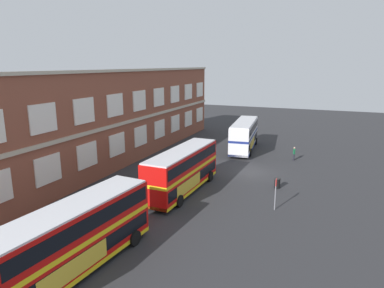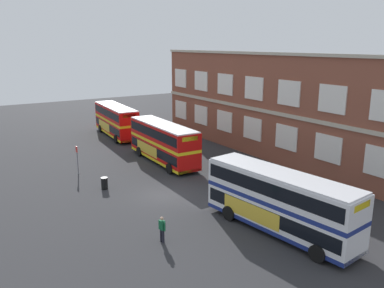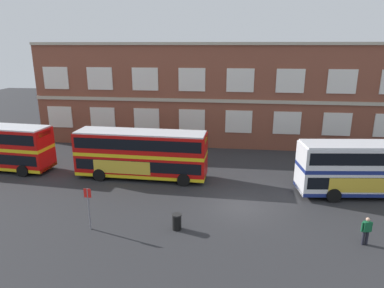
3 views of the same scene
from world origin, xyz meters
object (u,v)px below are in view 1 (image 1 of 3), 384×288
object	(u,v)px
double_decker_near	(75,237)
waiting_passenger	(294,153)
double_decker_middle	(183,170)
double_decker_far	(244,135)
bus_stand_flag	(276,191)
station_litter_bin	(277,183)

from	to	relation	value
double_decker_near	waiting_passenger	world-z (taller)	double_decker_near
double_decker_middle	waiting_passenger	bearing A→B (deg)	-28.87
double_decker_near	double_decker_far	world-z (taller)	same
double_decker_middle	double_decker_far	size ratio (longest dim) A/B	0.99
bus_stand_flag	double_decker_far	bearing A→B (deg)	21.28
double_decker_near	station_litter_bin	world-z (taller)	double_decker_near
waiting_passenger	bus_stand_flag	world-z (taller)	bus_stand_flag
station_litter_bin	double_decker_middle	bearing A→B (deg)	118.43
double_decker_far	bus_stand_flag	size ratio (longest dim) A/B	4.16
double_decker_middle	bus_stand_flag	distance (m)	8.80
double_decker_middle	station_litter_bin	xyz separation A→B (m)	(4.39, -8.10, -1.63)
double_decker_middle	station_litter_bin	world-z (taller)	double_decker_middle
double_decker_near	station_litter_bin	distance (m)	20.35
station_litter_bin	double_decker_near	bearing A→B (deg)	154.92
waiting_passenger	station_litter_bin	bearing A→B (deg)	178.27
double_decker_far	station_litter_bin	size ratio (longest dim) A/B	10.89
double_decker_near	waiting_passenger	size ratio (longest dim) A/B	6.57
bus_stand_flag	station_litter_bin	distance (m)	5.46
double_decker_far	station_litter_bin	distance (m)	15.42
double_decker_far	double_decker_middle	bearing A→B (deg)	175.85
double_decker_far	waiting_passenger	xyz separation A→B (m)	(-2.84, -7.12, -1.22)
double_decker_near	double_decker_middle	distance (m)	14.00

